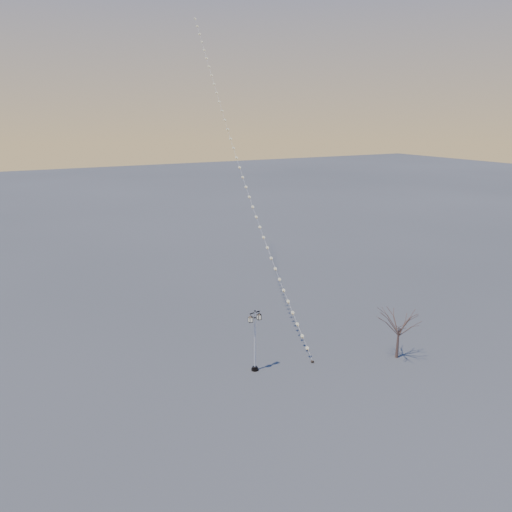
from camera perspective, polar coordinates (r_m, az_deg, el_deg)
ground at (r=34.95m, az=5.13°, el=-13.27°), size 300.00×300.00×0.00m
street_lamp at (r=34.78m, az=-0.13°, el=-8.95°), size 1.09×0.51×4.33m
bare_tree at (r=37.84m, az=15.45°, el=-7.35°), size 2.14×2.14×3.55m
kite_train at (r=46.89m, az=-1.66°, el=11.31°), size 4.69×30.15×27.09m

